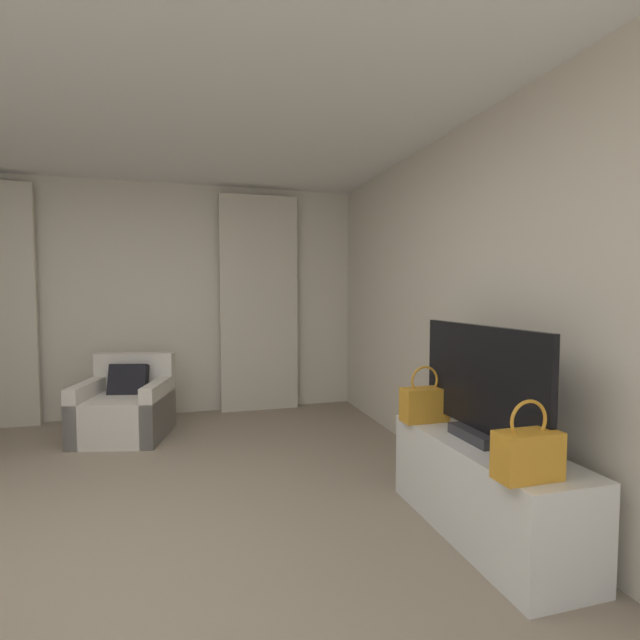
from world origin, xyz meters
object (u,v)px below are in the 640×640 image
object	(u,v)px
tv_console	(483,488)
handbag_secondary	(528,453)
handbag_primary	(424,403)
tv_flatscreen	(481,386)
armchair	(125,409)

from	to	relation	value
tv_console	handbag_secondary	distance (m)	0.65
tv_console	handbag_primary	size ratio (longest dim) A/B	3.58
tv_console	tv_flatscreen	xyz separation A→B (m)	(0.00, 0.04, 0.58)
tv_console	handbag_secondary	world-z (taller)	handbag_secondary
armchair	handbag_primary	world-z (taller)	handbag_primary
handbag_secondary	handbag_primary	bearing A→B (deg)	89.31
armchair	tv_flatscreen	distance (m)	3.35
tv_flatscreen	handbag_secondary	bearing A→B (deg)	-103.62
armchair	tv_flatscreen	xyz separation A→B (m)	(2.20, -2.45, 0.59)
handbag_primary	handbag_secondary	xyz separation A→B (m)	(-0.01, -0.98, 0.00)
armchair	handbag_secondary	xyz separation A→B (m)	(2.07, -3.00, 0.39)
tv_flatscreen	handbag_secondary	distance (m)	0.60
tv_console	armchair	bearing A→B (deg)	131.47
tv_flatscreen	armchair	bearing A→B (deg)	131.97
tv_console	tv_flatscreen	bearing A→B (deg)	90.00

